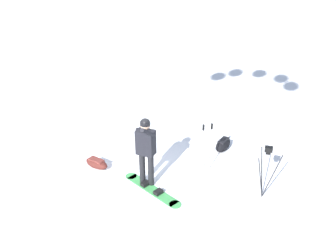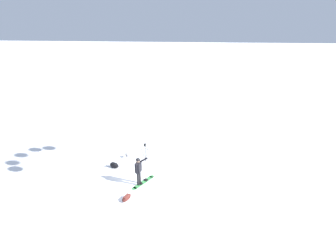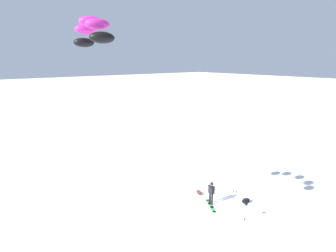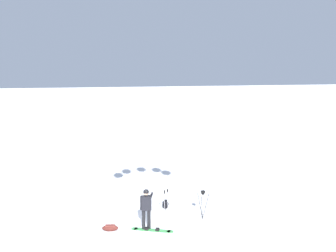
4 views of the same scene
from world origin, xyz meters
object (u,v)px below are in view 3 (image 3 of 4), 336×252
object	(u,v)px
camera_tripod	(246,208)
gear_bag_small	(199,192)
snowboarder	(211,191)
traction_kite	(91,31)
gear_bag_large	(246,201)
snowboard	(211,206)
ski_poles	(235,196)

from	to	relation	value
camera_tripod	gear_bag_small	bearing A→B (deg)	-90.12
snowboarder	traction_kite	xyz separation A→B (m)	(7.47, -0.75, 9.99)
snowboarder	gear_bag_large	size ratio (longest dim) A/B	2.41
gear_bag_small	traction_kite	bearing A→B (deg)	5.09
gear_bag_large	snowboard	bearing A→B (deg)	-29.83
traction_kite	gear_bag_large	world-z (taller)	traction_kite
snowboard	traction_kite	world-z (taller)	traction_kite
gear_bag_small	ski_poles	distance (m)	2.82
snowboarder	gear_bag_small	size ratio (longest dim) A/B	2.39
camera_tripod	ski_poles	size ratio (longest dim) A/B	1.05
camera_tripod	gear_bag_small	xyz separation A→B (m)	(-0.01, -4.05, -0.79)
traction_kite	ski_poles	xyz separation A→B (m)	(-8.54, 1.93, -10.22)
gear_bag_large	gear_bag_small	distance (m)	3.40
snowboard	gear_bag_small	world-z (taller)	gear_bag_small
gear_bag_large	gear_bag_small	xyz separation A→B (m)	(1.76, -2.91, -0.05)
snowboarder	snowboard	size ratio (longest dim) A/B	1.09
snowboard	traction_kite	bearing A→B (deg)	-7.33
snowboard	gear_bag_large	distance (m)	2.59
snowboarder	camera_tripod	bearing A→B (deg)	96.16
gear_bag_large	camera_tripod	size ratio (longest dim) A/B	0.56
snowboard	traction_kite	distance (m)	13.22
gear_bag_large	snowboarder	bearing A→B (deg)	-35.74
traction_kite	ski_poles	distance (m)	13.46
traction_kite	ski_poles	size ratio (longest dim) A/B	3.07
traction_kite	gear_bag_small	size ratio (longest dim) A/B	5.21
snowboard	traction_kite	xyz separation A→B (m)	(7.27, -0.94, 11.00)
camera_tripod	ski_poles	distance (m)	1.64
snowboarder	gear_bag_small	xyz separation A→B (m)	(-0.29, -1.44, -0.90)
gear_bag_large	ski_poles	size ratio (longest dim) A/B	0.59
traction_kite	gear_bag_small	distance (m)	13.39
camera_tripod	ski_poles	bearing A→B (deg)	-118.88
snowboarder	camera_tripod	size ratio (longest dim) A/B	1.35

